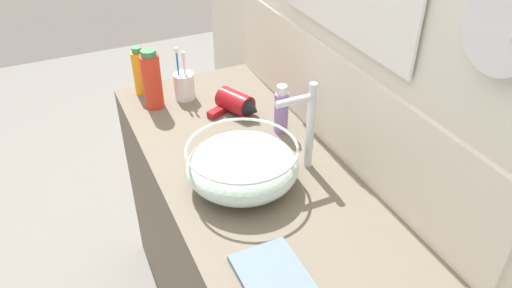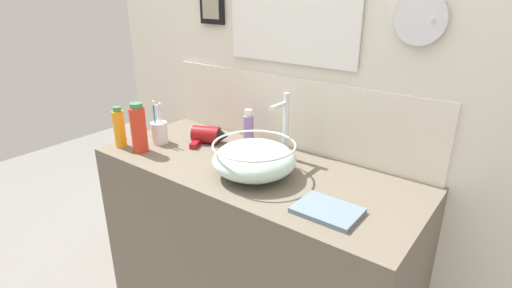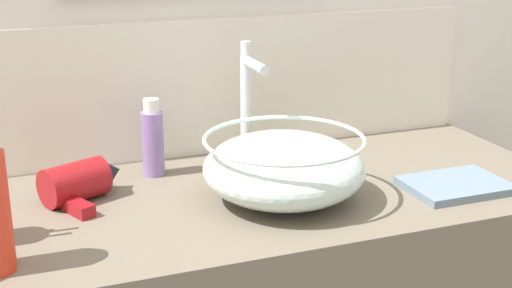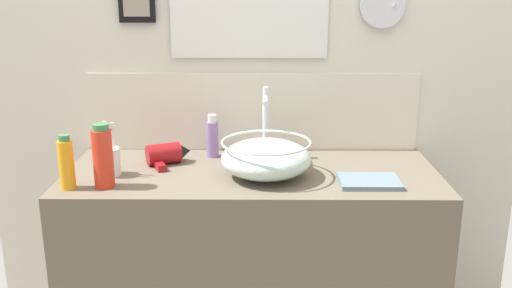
{
  "view_description": "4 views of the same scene",
  "coord_description": "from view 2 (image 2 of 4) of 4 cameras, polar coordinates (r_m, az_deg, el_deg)",
  "views": [
    {
      "loc": [
        1.07,
        -0.49,
        1.74
      ],
      "look_at": [
        0.02,
        0.0,
        0.94
      ],
      "focal_mm": 35.0,
      "sensor_mm": 36.0,
      "label": 1
    },
    {
      "loc": [
        0.87,
        -1.13,
        1.51
      ],
      "look_at": [
        0.02,
        0.0,
        0.94
      ],
      "focal_mm": 28.0,
      "sensor_mm": 36.0,
      "label": 2
    },
    {
      "loc": [
        -0.46,
        -1.24,
        1.37
      ],
      "look_at": [
        0.02,
        0.0,
        0.94
      ],
      "focal_mm": 50.0,
      "sensor_mm": 36.0,
      "label": 3
    },
    {
      "loc": [
        0.03,
        -1.93,
        1.5
      ],
      "look_at": [
        0.02,
        0.0,
        0.94
      ],
      "focal_mm": 40.0,
      "sensor_mm": 36.0,
      "label": 4
    }
  ],
  "objects": [
    {
      "name": "vanity_counter",
      "position": [
        1.8,
        -0.4,
        -15.42
      ],
      "size": [
        1.33,
        0.55,
        0.84
      ],
      "primitive_type": "cube",
      "color": "#6B6051",
      "rests_on": "ground"
    },
    {
      "name": "back_panel",
      "position": [
        1.7,
        5.95,
        13.49
      ],
      "size": [
        2.15,
        0.1,
        2.53
      ],
      "color": "silver",
      "rests_on": "ground"
    },
    {
      "name": "glass_bowl_sink",
      "position": [
        1.48,
        -0.28,
        -2.16
      ],
      "size": [
        0.31,
        0.31,
        0.13
      ],
      "color": "silver",
      "rests_on": "vanity_counter"
    },
    {
      "name": "faucet",
      "position": [
        1.6,
        4.06,
        3.15
      ],
      "size": [
        0.02,
        0.12,
        0.28
      ],
      "color": "silver",
      "rests_on": "vanity_counter"
    },
    {
      "name": "hair_drier",
      "position": [
        1.81,
        -6.76,
        1.24
      ],
      "size": [
        0.18,
        0.18,
        0.08
      ],
      "color": "maroon",
      "rests_on": "vanity_counter"
    },
    {
      "name": "toothbrush_cup",
      "position": [
        1.85,
        -13.64,
        1.67
      ],
      "size": [
        0.07,
        0.07,
        0.2
      ],
      "color": "white",
      "rests_on": "vanity_counter"
    },
    {
      "name": "shampoo_bottle",
      "position": [
        1.85,
        -18.94,
        2.19
      ],
      "size": [
        0.05,
        0.05,
        0.18
      ],
      "color": "orange",
      "rests_on": "vanity_counter"
    },
    {
      "name": "lotion_bottle",
      "position": [
        1.76,
        -16.43,
        2.14
      ],
      "size": [
        0.07,
        0.07,
        0.21
      ],
      "color": "red",
      "rests_on": "vanity_counter"
    },
    {
      "name": "spray_bottle",
      "position": [
        1.76,
        -1.08,
        2.14
      ],
      "size": [
        0.05,
        0.05,
        0.17
      ],
      "color": "#8C6BB2",
      "rests_on": "vanity_counter"
    },
    {
      "name": "hand_towel",
      "position": [
        1.29,
        10.17,
        -9.33
      ],
      "size": [
        0.2,
        0.15,
        0.02
      ],
      "primitive_type": "cube",
      "color": "slate",
      "rests_on": "vanity_counter"
    }
  ]
}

